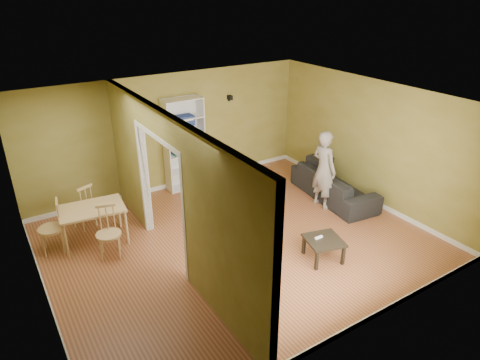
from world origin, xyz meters
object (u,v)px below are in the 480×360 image
(sofa, at_px, (334,181))
(dining_table, at_px, (92,212))
(coffee_table, at_px, (324,242))
(chair_near, at_px, (108,233))
(person, at_px, (324,163))
(chair_far, at_px, (82,206))
(bookshelf, at_px, (183,144))
(chair_left, at_px, (51,227))

(sofa, bearing_deg, dining_table, 84.76)
(sofa, bearing_deg, coffee_table, 138.98)
(sofa, relative_size, dining_table, 1.95)
(sofa, relative_size, coffee_table, 3.72)
(sofa, distance_m, chair_near, 4.81)
(person, relative_size, chair_far, 2.13)
(dining_table, bearing_deg, chair_near, -81.14)
(chair_near, xyz_separation_m, chair_far, (-0.12, 1.25, -0.01))
(sofa, height_order, dining_table, sofa)
(person, relative_size, coffee_table, 3.32)
(dining_table, bearing_deg, bookshelf, 27.49)
(person, xyz_separation_m, chair_near, (-4.33, 0.54, -0.51))
(sofa, bearing_deg, person, 111.70)
(sofa, bearing_deg, chair_far, 77.87)
(coffee_table, height_order, dining_table, dining_table)
(sofa, xyz_separation_m, chair_near, (-4.79, 0.42, 0.05))
(sofa, xyz_separation_m, chair_far, (-4.92, 1.67, 0.04))
(person, xyz_separation_m, chair_far, (-4.46, 1.79, -0.52))
(person, distance_m, chair_left, 5.29)
(sofa, distance_m, chair_far, 5.19)
(coffee_table, height_order, chair_left, chair_left)
(chair_left, distance_m, chair_far, 0.88)
(chair_near, bearing_deg, sofa, 12.87)
(coffee_table, distance_m, dining_table, 4.10)
(bookshelf, height_order, chair_far, bookshelf)
(coffee_table, distance_m, chair_far, 4.55)
(dining_table, xyz_separation_m, chair_far, (-0.03, 0.64, -0.16))
(sofa, xyz_separation_m, coffee_table, (-1.76, -1.60, -0.08))
(person, relative_size, chair_near, 2.09)
(coffee_table, xyz_separation_m, chair_near, (-3.04, 2.02, 0.13))
(chair_left, bearing_deg, chair_far, 139.86)
(bookshelf, distance_m, chair_far, 2.58)
(sofa, height_order, coffee_table, sofa)
(sofa, xyz_separation_m, bookshelf, (-2.48, 2.28, 0.63))
(coffee_table, bearing_deg, bookshelf, 100.54)
(sofa, distance_m, chair_left, 5.69)
(bookshelf, xyz_separation_m, chair_left, (-3.11, -1.17, -0.56))
(coffee_table, bearing_deg, chair_near, 146.36)
(coffee_table, bearing_deg, person, 48.76)
(chair_left, bearing_deg, person, 86.39)
(person, relative_size, bookshelf, 0.93)
(person, height_order, bookshelf, bookshelf)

